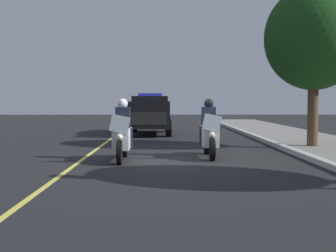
{
  "coord_description": "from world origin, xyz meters",
  "views": [
    {
      "loc": [
        11.66,
        -0.17,
        1.64
      ],
      "look_at": [
        -0.91,
        0.0,
        0.9
      ],
      "focal_mm": 44.76,
      "sensor_mm": 36.0,
      "label": 1
    }
  ],
  "objects_px": {
    "police_motorcycle_lead_left": "(122,135)",
    "police_motorcycle_lead_right": "(209,134)",
    "tree_mid_block": "(314,38)",
    "police_suv": "(150,113)"
  },
  "relations": [
    {
      "from": "police_motorcycle_lead_left",
      "to": "police_motorcycle_lead_right",
      "type": "distance_m",
      "value": 2.57
    },
    {
      "from": "police_motorcycle_lead_right",
      "to": "tree_mid_block",
      "type": "bearing_deg",
      "value": 119.74
    },
    {
      "from": "police_motorcycle_lead_right",
      "to": "police_suv",
      "type": "bearing_deg",
      "value": -167.26
    },
    {
      "from": "police_motorcycle_lead_right",
      "to": "police_suv",
      "type": "height_order",
      "value": "police_suv"
    },
    {
      "from": "police_motorcycle_lead_left",
      "to": "police_suv",
      "type": "height_order",
      "value": "police_suv"
    },
    {
      "from": "police_motorcycle_lead_left",
      "to": "tree_mid_block",
      "type": "bearing_deg",
      "value": 114.26
    },
    {
      "from": "police_motorcycle_lead_right",
      "to": "tree_mid_block",
      "type": "xyz_separation_m",
      "value": [
        -2.19,
        3.83,
        3.11
      ]
    },
    {
      "from": "police_motorcycle_lead_left",
      "to": "police_motorcycle_lead_right",
      "type": "height_order",
      "value": "same"
    },
    {
      "from": "police_motorcycle_lead_left",
      "to": "tree_mid_block",
      "type": "xyz_separation_m",
      "value": [
        -2.85,
        6.32,
        3.11
      ]
    },
    {
      "from": "tree_mid_block",
      "to": "police_motorcycle_lead_left",
      "type": "bearing_deg",
      "value": -65.74
    }
  ]
}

